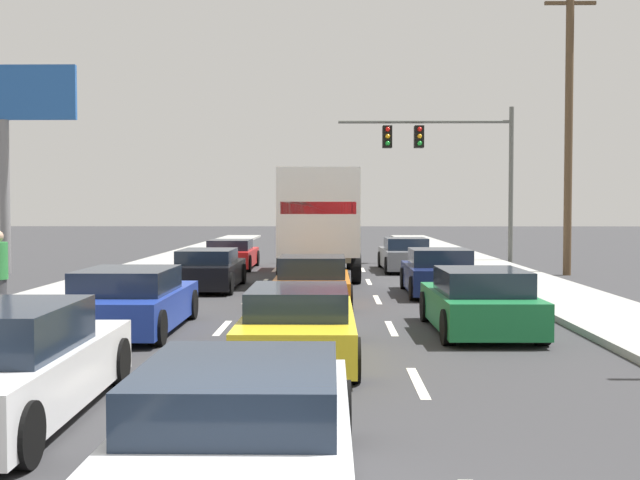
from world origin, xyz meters
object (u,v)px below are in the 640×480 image
Objects in this scene: car_white at (8,367)px; car_silver at (242,432)px; car_black at (208,270)px; box_truck at (320,217)px; car_green at (479,303)px; roadside_billboard at (4,120)px; car_blue at (130,302)px; traffic_signal_mast at (439,149)px; car_red at (231,255)px; car_gray at (405,256)px; car_yellow at (299,325)px; car_orange at (312,282)px; car_navy at (439,274)px; utility_pole_mid at (569,128)px.

car_white is 3.81m from car_silver.
car_white is (-0.04, -14.68, 0.05)m from car_black.
box_truck reaches higher than car_silver.
car_silver is at bearing -80.31° from car_black.
car_green is 20.64m from roadside_billboard.
car_blue is 21.80m from traffic_signal_mast.
car_red is 0.95× the size of car_gray.
car_red is 25.07m from car_silver.
car_yellow is 0.62× the size of traffic_signal_mast.
car_silver is (-0.23, -6.15, 0.00)m from car_yellow.
car_white is 1.12× the size of car_orange.
car_black is 11.37m from car_yellow.
car_blue is (-0.28, -8.11, 0.02)m from car_black.
car_navy is (3.42, -5.33, -1.51)m from box_truck.
car_gray is at bearing -7.44° from car_red.
car_gray is 1.10× the size of car_navy.
car_green is (0.07, -15.07, 0.00)m from car_gray.
car_white is 4.91m from car_yellow.
car_gray reaches higher than car_green.
car_white is at bearing -106.12° from car_orange.
car_yellow is at bearing -140.90° from car_green.
roadside_billboard is (-11.36, 16.30, 5.05)m from car_yellow.
car_silver is at bearing -70.40° from car_blue.
car_orange is (3.18, -3.56, -0.02)m from car_black.
car_white is 0.52× the size of box_truck.
utility_pole_mid is at bearing 49.95° from car_navy.
utility_pole_mid is (5.60, -1.83, 4.67)m from car_gray.
car_gray is at bearing 5.94° from roadside_billboard.
car_silver is (3.19, -8.97, -0.03)m from car_blue.
utility_pole_mid is (8.82, 1.09, 3.16)m from box_truck.
car_navy is 6.82m from car_green.
car_black is at bearing 88.04° from car_blue.
car_blue is 1.10× the size of car_green.
car_black reaches higher than car_yellow.
car_orange is at bearing -109.00° from traffic_signal_mast.
car_yellow is (3.42, -2.82, -0.04)m from car_blue.
car_white reaches higher than car_black.
utility_pole_mid is at bearing 46.89° from car_blue.
roadside_billboard reaches higher than car_blue.
car_silver is at bearing -63.63° from roadside_billboard.
car_yellow is at bearing -119.14° from utility_pole_mid.
roadside_billboard reaches higher than car_orange.
car_orange is 0.90× the size of car_yellow.
car_blue is at bearing -113.79° from traffic_signal_mast.
car_white is 1.10× the size of car_silver.
car_white reaches higher than car_orange.
car_navy is 17.08m from roadside_billboard.
car_blue is 0.96× the size of car_yellow.
car_blue reaches higher than car_silver.
roadside_billboard is (-14.88, 6.72, 5.01)m from car_navy.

